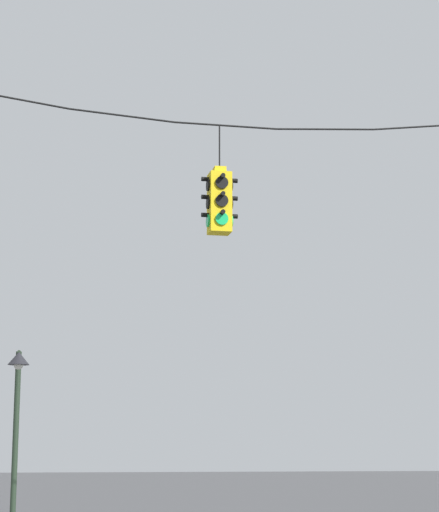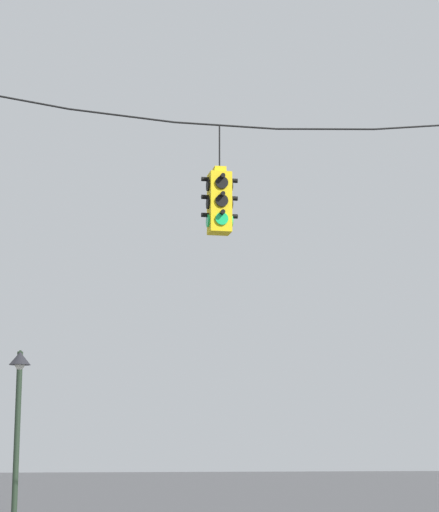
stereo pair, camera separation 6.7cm
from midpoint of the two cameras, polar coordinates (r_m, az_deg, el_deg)
name	(u,v)px [view 1 (the left image)]	position (r m, az deg, el deg)	size (l,w,h in m)	color
span_wire	(226,113)	(16.15, 0.27, 8.16)	(11.66, 0.03, 0.65)	black
traffic_light_near_right_pole	(220,202)	(15.70, -0.12, 3.11)	(0.58, 0.58, 1.76)	yellow
street_lamp	(17,407)	(21.05, -11.60, -8.43)	(0.44, 0.77, 4.26)	#233323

